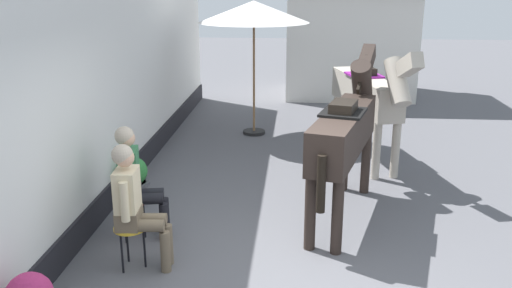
# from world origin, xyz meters

# --- Properties ---
(ground_plane) EXTENTS (40.00, 40.00, 0.00)m
(ground_plane) POSITION_xyz_m (0.00, 3.00, 0.00)
(ground_plane) COLOR #56565B
(pub_facade_wall) EXTENTS (0.34, 14.00, 3.40)m
(pub_facade_wall) POSITION_xyz_m (-2.55, 1.50, 1.54)
(pub_facade_wall) COLOR white
(pub_facade_wall) RESTS_ON ground_plane
(distant_cottage) EXTENTS (3.40, 2.60, 3.50)m
(distant_cottage) POSITION_xyz_m (1.40, 9.36, 1.80)
(distant_cottage) COLOR silver
(distant_cottage) RESTS_ON ground_plane
(seated_visitor_near) EXTENTS (0.61, 0.49, 1.39)m
(seated_visitor_near) POSITION_xyz_m (-1.58, -0.01, 0.78)
(seated_visitor_near) COLOR gold
(seated_visitor_near) RESTS_ON ground_plane
(seated_visitor_far) EXTENTS (0.61, 0.48, 1.39)m
(seated_visitor_far) POSITION_xyz_m (-1.77, 0.67, 0.78)
(seated_visitor_far) COLOR red
(seated_visitor_far) RESTS_ON ground_plane
(saddled_horse_near) EXTENTS (1.09, 2.92, 2.06)m
(saddled_horse_near) POSITION_xyz_m (0.71, 1.57, 1.16)
(saddled_horse_near) COLOR #2D231E
(saddled_horse_near) RESTS_ON ground_plane
(saddled_horse_far) EXTENTS (1.03, 2.93, 2.06)m
(saddled_horse_far) POSITION_xyz_m (1.26, 3.77, 1.16)
(saddled_horse_far) COLOR #B2A899
(saddled_horse_far) RESTS_ON ground_plane
(flower_planter_far) EXTENTS (0.43, 0.43, 0.64)m
(flower_planter_far) POSITION_xyz_m (-2.15, 1.77, 0.33)
(flower_planter_far) COLOR #4C4C51
(flower_planter_far) RESTS_ON ground_plane
(cafe_parasol) EXTENTS (2.10, 2.10, 2.58)m
(cafe_parasol) POSITION_xyz_m (-0.76, 5.30, 2.36)
(cafe_parasol) COLOR black
(cafe_parasol) RESTS_ON ground_plane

